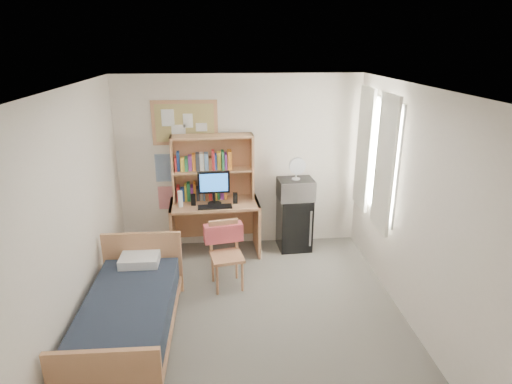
{
  "coord_description": "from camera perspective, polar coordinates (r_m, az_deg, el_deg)",
  "views": [
    {
      "loc": [
        -0.25,
        -4.09,
        3.02
      ],
      "look_at": [
        0.17,
        1.2,
        1.15
      ],
      "focal_mm": 30.0,
      "sensor_mm": 36.0,
      "label": 1
    }
  ],
  "objects": [
    {
      "name": "desk",
      "position": [
        6.4,
        -5.45,
        -4.78
      ],
      "size": [
        1.32,
        0.71,
        0.8
      ],
      "primitive_type": "cube",
      "rotation": [
        0.0,
        0.0,
        0.05
      ],
      "color": "tan",
      "rests_on": "floor"
    },
    {
      "name": "hutch",
      "position": [
        6.24,
        -5.77,
        3.21
      ],
      "size": [
        1.19,
        0.36,
        0.96
      ],
      "primitive_type": "cube",
      "rotation": [
        0.0,
        0.0,
        0.05
      ],
      "color": "tan",
      "rests_on": "desk"
    },
    {
      "name": "bed",
      "position": [
        4.87,
        -16.57,
        -16.08
      ],
      "size": [
        0.93,
        1.84,
        0.5
      ],
      "primitive_type": "cube",
      "rotation": [
        0.0,
        0.0,
        -0.01
      ],
      "color": "#1B2332",
      "rests_on": "floor"
    },
    {
      "name": "curtain_right",
      "position": [
        6.18,
        14.2,
        5.57
      ],
      "size": [
        0.04,
        0.55,
        1.7
      ],
      "primitive_type": "cube",
      "color": "white",
      "rests_on": "wall_right"
    },
    {
      "name": "poster_wave",
      "position": [
        6.48,
        -11.96,
        3.16
      ],
      "size": [
        0.3,
        0.01,
        0.42
      ],
      "primitive_type": "cube",
      "color": "#224E8B",
      "rests_on": "wall_back"
    },
    {
      "name": "poster_japan",
      "position": [
        6.62,
        -11.68,
        -0.75
      ],
      "size": [
        0.28,
        0.01,
        0.36
      ],
      "primitive_type": "cube",
      "color": "red",
      "rests_on": "wall_back"
    },
    {
      "name": "mini_fridge",
      "position": [
        6.56,
        5.11,
        -4.12
      ],
      "size": [
        0.51,
        0.51,
        0.81
      ],
      "primitive_type": "cube",
      "rotation": [
        0.0,
        0.0,
        0.07
      ],
      "color": "black",
      "rests_on": "floor"
    },
    {
      "name": "desk_fan",
      "position": [
        6.25,
        5.39,
        3.01
      ],
      "size": [
        0.26,
        0.26,
        0.3
      ],
      "primitive_type": "cylinder",
      "rotation": [
        0.0,
        0.0,
        0.07
      ],
      "color": "white",
      "rests_on": "microwave"
    },
    {
      "name": "ceiling",
      "position": [
        4.12,
        -1.09,
        13.6
      ],
      "size": [
        3.6,
        4.2,
        0.02
      ],
      "primitive_type": "cube",
      "color": "white",
      "rests_on": "wall_back"
    },
    {
      "name": "speaker_right",
      "position": [
        6.18,
        -2.79,
        -0.81
      ],
      "size": [
        0.07,
        0.07,
        0.15
      ],
      "primitive_type": "cube",
      "rotation": [
        0.0,
        0.0,
        0.05
      ],
      "color": "black",
      "rests_on": "desk"
    },
    {
      "name": "floor",
      "position": [
        5.09,
        -0.89,
        -17.07
      ],
      "size": [
        3.6,
        4.2,
        0.02
      ],
      "primitive_type": "cube",
      "color": "slate",
      "rests_on": "ground"
    },
    {
      "name": "keyboard",
      "position": [
        6.06,
        -5.49,
        -1.97
      ],
      "size": [
        0.49,
        0.18,
        0.02
      ],
      "primitive_type": "cube",
      "rotation": [
        0.0,
        0.0,
        0.05
      ],
      "color": "black",
      "rests_on": "desk"
    },
    {
      "name": "microwave",
      "position": [
        6.34,
        5.3,
        0.4
      ],
      "size": [
        0.54,
        0.42,
        0.3
      ],
      "primitive_type": "cube",
      "rotation": [
        0.0,
        0.0,
        0.07
      ],
      "color": "silver",
      "rests_on": "mini_fridge"
    },
    {
      "name": "desk_chair",
      "position": [
        5.52,
        -3.91,
        -8.53
      ],
      "size": [
        0.51,
        0.51,
        0.87
      ],
      "primitive_type": "cube",
      "rotation": [
        0.0,
        0.0,
        0.19
      ],
      "color": "tan",
      "rests_on": "floor"
    },
    {
      "name": "bulletin_board",
      "position": [
        6.29,
        -9.47,
        9.11
      ],
      "size": [
        0.94,
        0.03,
        0.64
      ],
      "primitive_type": "cube",
      "color": "tan",
      "rests_on": "wall_back"
    },
    {
      "name": "window_unit",
      "position": [
        5.83,
        15.7,
        4.61
      ],
      "size": [
        0.1,
        1.4,
        1.7
      ],
      "primitive_type": "cube",
      "color": "white",
      "rests_on": "wall_right"
    },
    {
      "name": "wall_back",
      "position": [
        6.43,
        -2.19,
        3.9
      ],
      "size": [
        3.6,
        0.04,
        2.6
      ],
      "primitive_type": "cube",
      "color": "white",
      "rests_on": "floor"
    },
    {
      "name": "wall_front",
      "position": [
        2.64,
        2.17,
        -21.21
      ],
      "size": [
        3.6,
        0.04,
        2.6
      ],
      "primitive_type": "cube",
      "color": "white",
      "rests_on": "floor"
    },
    {
      "name": "hoodie",
      "position": [
        5.59,
        -4.38,
        -5.43
      ],
      "size": [
        0.52,
        0.24,
        0.24
      ],
      "primitive_type": "cube",
      "rotation": [
        0.0,
        0.0,
        0.19
      ],
      "color": "#E4575D",
      "rests_on": "desk_chair"
    },
    {
      "name": "curtain_left",
      "position": [
        5.46,
        16.8,
        3.52
      ],
      "size": [
        0.04,
        0.55,
        1.7
      ],
      "primitive_type": "cube",
      "color": "white",
      "rests_on": "wall_right"
    },
    {
      "name": "water_bottle",
      "position": [
        6.12,
        -10.06,
        -0.91
      ],
      "size": [
        0.07,
        0.07,
        0.24
      ],
      "primitive_type": "cylinder",
      "rotation": [
        0.0,
        0.0,
        0.05
      ],
      "color": "white",
      "rests_on": "desk"
    },
    {
      "name": "wall_left",
      "position": [
        4.69,
        -23.53,
        -3.75
      ],
      "size": [
        0.04,
        4.2,
        2.6
      ],
      "primitive_type": "cube",
      "color": "white",
      "rests_on": "floor"
    },
    {
      "name": "pillow",
      "position": [
        5.34,
        -15.26,
        -8.75
      ],
      "size": [
        0.46,
        0.32,
        0.11
      ],
      "primitive_type": "cube",
      "rotation": [
        0.0,
        0.0,
        -0.01
      ],
      "color": "white",
      "rests_on": "bed"
    },
    {
      "name": "wall_right",
      "position": [
        4.89,
        20.61,
        -2.47
      ],
      "size": [
        0.04,
        4.2,
        2.6
      ],
      "primitive_type": "cube",
      "color": "white",
      "rests_on": "floor"
    },
    {
      "name": "speaker_left",
      "position": [
        6.17,
        -8.36,
        -1.04
      ],
      "size": [
        0.07,
        0.07,
        0.16
      ],
      "primitive_type": "cube",
      "rotation": [
        0.0,
        0.0,
        0.05
      ],
      "color": "black",
      "rests_on": "desk"
    },
    {
      "name": "monitor",
      "position": [
        6.11,
        -5.62,
        0.5
      ],
      "size": [
        0.45,
        0.06,
        0.48
      ],
      "primitive_type": "cube",
      "rotation": [
        0.0,
        0.0,
        0.05
      ],
      "color": "black",
      "rests_on": "desk"
    }
  ]
}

